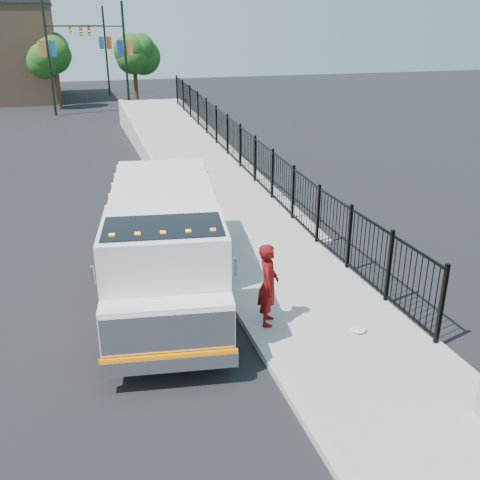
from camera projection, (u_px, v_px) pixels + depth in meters
name	position (u px, v px, depth m)	size (l,w,h in m)	color
ground	(249.00, 327.00, 12.27)	(120.00, 120.00, 0.00)	black
sidewalk	(368.00, 358.00, 11.01)	(3.55, 12.00, 0.12)	#9E998E
curb	(281.00, 374.00, 10.47)	(0.30, 12.00, 0.16)	#ADAAA3
ramp	(190.00, 161.00, 27.01)	(3.95, 24.00, 1.70)	#9E998E
iron_fence	(240.00, 160.00, 23.53)	(0.10, 28.00, 1.80)	black
truck	(165.00, 238.00, 13.13)	(3.83, 8.41, 2.78)	black
worker	(268.00, 285.00, 11.85)	(0.70, 0.46, 1.93)	#650A0A
debris	(358.00, 329.00, 11.86)	(0.37, 0.37, 0.09)	silver
light_pole_0	(53.00, 55.00, 38.99)	(3.77, 0.22, 8.00)	black
light_pole_1	(121.00, 54.00, 39.81)	(3.78, 0.22, 8.00)	black
light_pole_2	(58.00, 50.00, 45.80)	(3.77, 0.22, 8.00)	black
light_pole_3	(102.00, 48.00, 50.28)	(3.78, 0.22, 8.00)	black
tree_0	(54.00, 58.00, 42.07)	(2.94, 2.94, 5.47)	#382314
tree_1	(134.00, 56.00, 45.39)	(2.82, 2.82, 5.41)	#382314
tree_2	(53.00, 52.00, 51.63)	(3.12, 3.12, 5.56)	#382314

